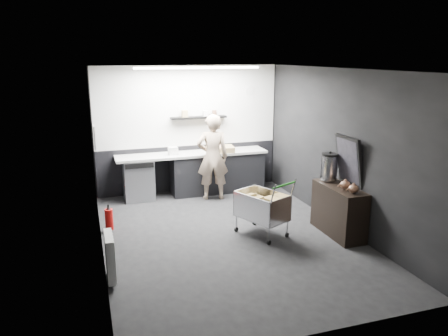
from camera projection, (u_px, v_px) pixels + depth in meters
name	position (u px, v px, depth m)	size (l,w,h in m)	color
floor	(228.00, 236.00, 7.21)	(5.50, 5.50, 0.00)	black
ceiling	(229.00, 69.00, 6.53)	(5.50, 5.50, 0.00)	white
wall_back	(188.00, 129.00, 9.40)	(5.50, 5.50, 0.00)	black
wall_front	(316.00, 217.00, 4.33)	(5.50, 5.50, 0.00)	black
wall_left	(97.00, 167.00, 6.27)	(5.50, 5.50, 0.00)	black
wall_right	(339.00, 149.00, 7.46)	(5.50, 5.50, 0.00)	black
kitchen_wall_panel	(188.00, 106.00, 9.25)	(3.95, 0.02, 1.70)	silver
dado_panel	(189.00, 168.00, 9.59)	(3.95, 0.02, 1.00)	black
floating_shelf	(199.00, 117.00, 9.27)	(1.20, 0.22, 0.04)	black
wall_clock	(250.00, 90.00, 9.58)	(0.20, 0.20, 0.03)	silver
poster	(94.00, 137.00, 7.43)	(0.02, 0.30, 0.40)	white
poster_red_band	(94.00, 133.00, 7.41)	(0.01, 0.22, 0.10)	red
radiator	(110.00, 256.00, 5.71)	(0.10, 0.50, 0.60)	silver
ceiling_strip	(198.00, 68.00, 8.24)	(2.40, 0.20, 0.04)	white
prep_counter	(199.00, 173.00, 9.36)	(3.20, 0.61, 0.90)	black
person	(213.00, 157.00, 8.89)	(0.65, 0.42, 1.77)	beige
shopping_cart	(262.00, 208.00, 7.18)	(0.87, 1.10, 0.98)	silver
sideboard	(339.00, 203.00, 7.22)	(0.47, 1.10, 1.65)	black
fire_extinguisher	(109.00, 219.00, 7.39)	(0.14, 0.14, 0.45)	red
cardboard_box	(220.00, 149.00, 9.33)	(0.56, 0.43, 0.11)	#9C8353
pink_tub	(219.00, 147.00, 9.36)	(0.20, 0.20, 0.20)	white
white_container	(173.00, 151.00, 9.02)	(0.18, 0.14, 0.16)	silver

